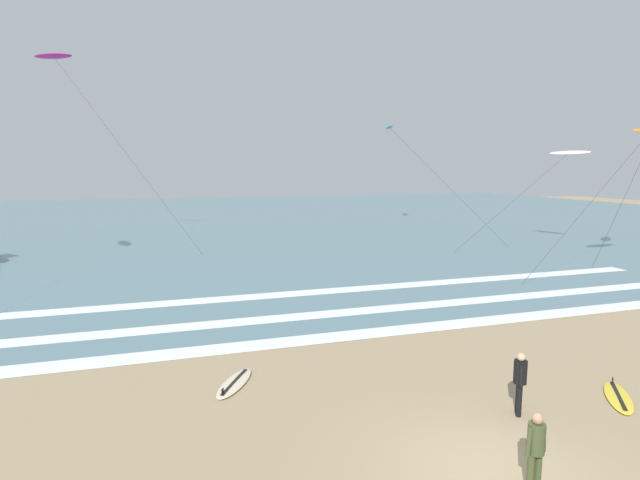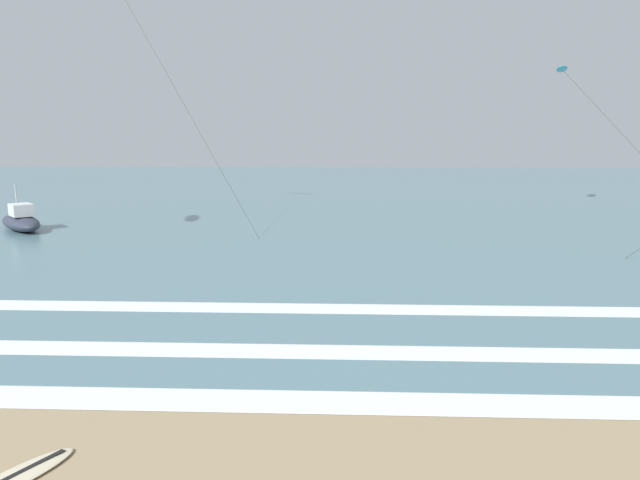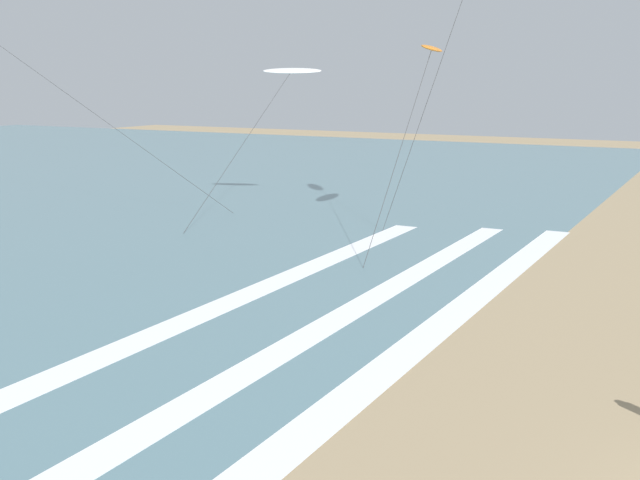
% 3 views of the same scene
% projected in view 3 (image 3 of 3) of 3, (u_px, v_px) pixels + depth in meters
% --- Properties ---
extents(wave_foam_shoreline, '(44.25, 1.05, 0.01)m').
position_uv_depth(wave_foam_shoreline, '(337.00, 408.00, 16.56)').
color(wave_foam_shoreline, white).
rests_on(wave_foam_shoreline, ocean_surface).
extents(wave_foam_mid_break, '(44.84, 0.99, 0.01)m').
position_uv_depth(wave_foam_mid_break, '(199.00, 400.00, 16.97)').
color(wave_foam_mid_break, white).
rests_on(wave_foam_mid_break, ocean_surface).
extents(wave_foam_outer_break, '(38.25, 1.07, 0.01)m').
position_uv_depth(wave_foam_outer_break, '(130.00, 345.00, 20.44)').
color(wave_foam_outer_break, white).
rests_on(wave_foam_outer_break, ocean_surface).
extents(kite_white_low_near, '(10.66, 3.28, 7.44)m').
position_uv_depth(kite_white_low_near, '(291.00, 72.00, 42.18)').
color(kite_white_low_near, white).
rests_on(kite_white_low_near, ground).
extents(kite_orange_mid_center, '(10.65, 1.52, 8.36)m').
position_uv_depth(kite_orange_mid_center, '(432.00, 49.00, 35.32)').
color(kite_orange_mid_center, orange).
rests_on(kite_orange_mid_center, ground).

